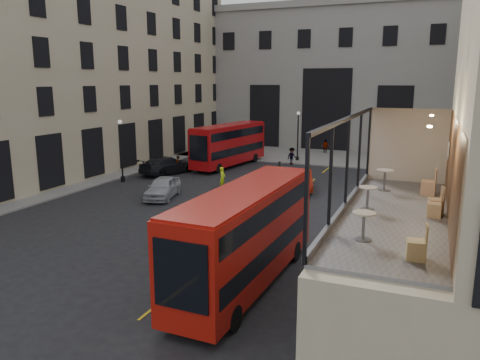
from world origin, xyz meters
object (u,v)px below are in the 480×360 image
at_px(car_a, 163,187).
at_px(cafe_chair_c, 436,205).
at_px(bus_far, 229,143).
at_px(pedestrian_b, 292,156).
at_px(street_lamp_b, 298,139).
at_px(car_b, 301,180).
at_px(pedestrian_e, 178,165).
at_px(bicycle, 302,193).
at_px(cafe_chair_b, 435,209).
at_px(cafe_chair_d, 429,187).
at_px(bus_near, 247,231).
at_px(cyclist, 222,178).
at_px(pedestrian_d, 437,154).
at_px(traffic_light_near, 279,184).
at_px(pedestrian_a, 204,159).
at_px(cafe_table_near, 364,222).
at_px(traffic_light_far, 197,141).
at_px(car_c, 167,165).
at_px(cafe_table_mid, 368,194).
at_px(pedestrian_c, 325,147).
at_px(cafe_table_far, 385,177).
at_px(cafe_chair_a, 417,249).

bearing_deg(car_a, cafe_chair_c, -51.44).
height_order(bus_far, cafe_chair_c, cafe_chair_c).
bearing_deg(pedestrian_b, street_lamp_b, 33.17).
xyz_separation_m(car_b, pedestrian_e, (-12.25, 1.55, 0.09)).
bearing_deg(bicycle, cafe_chair_b, -129.98).
bearing_deg(cafe_chair_d, bus_near, 179.81).
bearing_deg(cafe_chair_b, cyclist, 129.48).
bearing_deg(pedestrian_d, traffic_light_near, 154.79).
distance_m(bus_near, pedestrian_d, 37.70).
bearing_deg(pedestrian_a, pedestrian_b, 20.42).
height_order(cafe_table_near, cafe_chair_d, cafe_chair_d).
bearing_deg(traffic_light_far, bicycle, -35.23).
height_order(car_c, pedestrian_b, pedestrian_b).
bearing_deg(pedestrian_e, car_b, 63.27).
xyz_separation_m(pedestrian_d, cafe_table_mid, (-2.25, -39.67, 4.31)).
height_order(bus_near, pedestrian_c, bus_near).
bearing_deg(traffic_light_far, cyclist, -52.08).
xyz_separation_m(car_c, cafe_chair_c, (22.95, -21.99, 4.03)).
relative_size(cafe_table_near, cafe_chair_b, 0.93).
distance_m(pedestrian_e, cafe_table_far, 28.62).
bearing_deg(cafe_chair_b, pedestrian_a, 128.63).
relative_size(cafe_table_near, cafe_table_mid, 1.01).
bearing_deg(car_a, pedestrian_a, 88.15).
relative_size(bus_far, pedestrian_a, 6.01).
bearing_deg(car_a, bus_far, 78.77).
xyz_separation_m(traffic_light_far, cafe_table_mid, (20.66, -27.84, 2.65)).
xyz_separation_m(pedestrian_e, cafe_table_far, (20.25, -19.78, 4.25)).
xyz_separation_m(pedestrian_c, cafe_chair_d, (11.66, -37.12, 4.03)).
xyz_separation_m(cafe_chair_a, cafe_chair_d, (0.14, 6.61, 0.04)).
xyz_separation_m(cafe_chair_b, cafe_chair_d, (-0.22, 2.82, 0.05)).
xyz_separation_m(cafe_table_mid, cafe_chair_a, (1.60, -3.89, -0.22)).
xyz_separation_m(car_a, pedestrian_d, (18.75, 25.31, -0.02)).
relative_size(cafe_table_far, cafe_chair_a, 0.91).
distance_m(bus_far, cafe_chair_a, 37.33).
height_order(pedestrian_c, pedestrian_d, pedestrian_c).
bearing_deg(bus_near, cafe_chair_c, -18.50).
bearing_deg(cafe_table_near, cafe_table_mid, 95.63).
relative_size(traffic_light_far, cyclist, 2.18).
distance_m(car_a, pedestrian_c, 26.32).
bearing_deg(traffic_light_near, cafe_chair_d, -47.37).
bearing_deg(car_b, bus_far, 124.87).
bearing_deg(car_c, traffic_light_near, 159.87).
bearing_deg(car_b, cafe_chair_c, -82.96).
distance_m(pedestrian_d, cafe_chair_d, 37.18).
distance_m(traffic_light_near, bicycle, 6.56).
distance_m(traffic_light_far, car_c, 5.74).
xyz_separation_m(car_a, cafe_chair_c, (18.48, -14.01, 4.06)).
height_order(traffic_light_near, pedestrian_a, traffic_light_near).
distance_m(pedestrian_a, cafe_chair_c, 33.68).
height_order(street_lamp_b, cafe_table_near, street_lamp_b).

